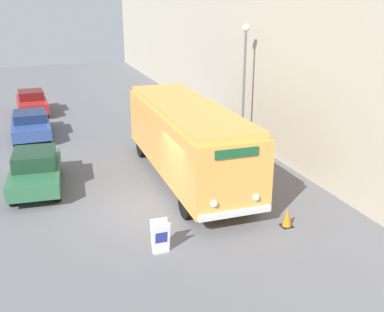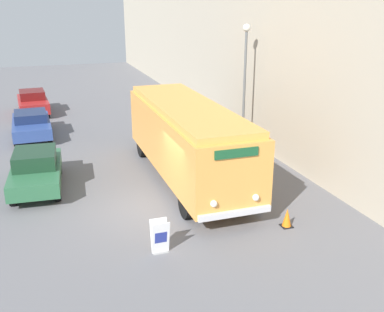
% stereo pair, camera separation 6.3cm
% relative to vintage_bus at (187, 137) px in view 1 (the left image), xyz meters
% --- Properties ---
extents(ground_plane, '(80.00, 80.00, 0.00)m').
position_rel_vintage_bus_xyz_m(ground_plane, '(-2.01, -2.42, -1.79)').
color(ground_plane, slate).
extents(building_wall_right, '(0.30, 60.00, 7.75)m').
position_rel_vintage_bus_xyz_m(building_wall_right, '(4.86, 7.58, 2.08)').
color(building_wall_right, '#B2A893').
rests_on(building_wall_right, ground_plane).
extents(vintage_bus, '(2.60, 9.64, 3.13)m').
position_rel_vintage_bus_xyz_m(vintage_bus, '(0.00, 0.00, 0.00)').
color(vintage_bus, black).
rests_on(vintage_bus, ground_plane).
extents(sign_board, '(0.52, 0.38, 1.03)m').
position_rel_vintage_bus_xyz_m(sign_board, '(-2.55, -5.23, -1.29)').
color(sign_board, gray).
rests_on(sign_board, ground_plane).
extents(streetlamp, '(0.36, 0.36, 5.97)m').
position_rel_vintage_bus_xyz_m(streetlamp, '(3.89, 3.01, 2.12)').
color(streetlamp, '#595E60').
rests_on(streetlamp, ground_plane).
extents(parked_car_near, '(2.11, 4.29, 1.51)m').
position_rel_vintage_bus_xyz_m(parked_car_near, '(-5.87, 0.95, -1.02)').
color(parked_car_near, black).
rests_on(parked_car_near, ground_plane).
extents(parked_car_mid, '(2.00, 4.33, 1.36)m').
position_rel_vintage_bus_xyz_m(parked_car_mid, '(-6.03, 8.41, -1.08)').
color(parked_car_mid, black).
rests_on(parked_car_mid, ground_plane).
extents(parked_car_far, '(2.00, 4.16, 1.51)m').
position_rel_vintage_bus_xyz_m(parked_car_far, '(-5.92, 13.89, -1.02)').
color(parked_car_far, black).
rests_on(parked_car_far, ground_plane).
extents(traffic_cone, '(0.36, 0.36, 0.63)m').
position_rel_vintage_bus_xyz_m(traffic_cone, '(1.75, -5.02, -1.48)').
color(traffic_cone, black).
rests_on(traffic_cone, ground_plane).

